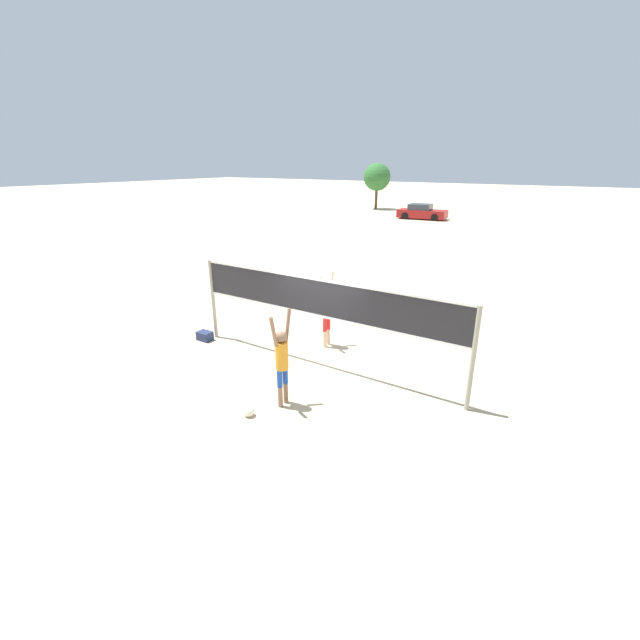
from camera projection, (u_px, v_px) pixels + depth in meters
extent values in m
plane|color=#C6B28C|center=(320.00, 367.00, 11.32)|extent=(200.00, 200.00, 0.00)
cylinder|color=gray|center=(213.00, 300.00, 12.84)|extent=(0.11, 0.11, 2.41)
cylinder|color=gray|center=(473.00, 360.00, 8.96)|extent=(0.11, 0.11, 2.41)
cube|color=black|center=(320.00, 298.00, 10.65)|extent=(7.53, 0.02, 1.00)
cube|color=white|center=(320.00, 280.00, 10.49)|extent=(7.53, 0.03, 0.06)
cube|color=white|center=(320.00, 316.00, 10.82)|extent=(7.53, 0.03, 0.06)
cylinder|color=#8C664C|center=(280.00, 397.00, 9.42)|extent=(0.11, 0.11, 0.49)
cylinder|color=#1E47A5|center=(280.00, 379.00, 9.26)|extent=(0.12, 0.12, 0.40)
cylinder|color=#8C664C|center=(286.00, 393.00, 9.57)|extent=(0.11, 0.11, 0.49)
cylinder|color=#1E47A5|center=(285.00, 375.00, 9.42)|extent=(0.12, 0.12, 0.40)
cylinder|color=orange|center=(282.00, 356.00, 9.16)|extent=(0.28, 0.28, 0.63)
sphere|color=#8C664C|center=(281.00, 337.00, 9.01)|extent=(0.24, 0.24, 0.24)
cylinder|color=#8C664C|center=(274.00, 332.00, 8.75)|extent=(0.08, 0.22, 0.71)
cylinder|color=#8C664C|center=(288.00, 325.00, 9.13)|extent=(0.08, 0.22, 0.71)
cylinder|color=beige|center=(328.00, 337.00, 12.62)|extent=(0.11, 0.11, 0.49)
cylinder|color=red|center=(328.00, 323.00, 12.47)|extent=(0.12, 0.12, 0.40)
cylinder|color=beige|center=(325.00, 339.00, 12.46)|extent=(0.11, 0.11, 0.49)
cylinder|color=red|center=(325.00, 325.00, 12.31)|extent=(0.12, 0.12, 0.40)
cylinder|color=beige|center=(327.00, 307.00, 12.21)|extent=(0.28, 0.28, 0.63)
sphere|color=beige|center=(327.00, 292.00, 12.05)|extent=(0.24, 0.24, 0.24)
cylinder|color=beige|center=(331.00, 284.00, 12.18)|extent=(0.08, 0.22, 0.71)
cylinder|color=beige|center=(322.00, 288.00, 11.79)|extent=(0.08, 0.22, 0.71)
sphere|color=silver|center=(249.00, 411.00, 9.10)|extent=(0.23, 0.23, 0.23)
cube|color=navy|center=(205.00, 336.00, 12.97)|extent=(0.44, 0.32, 0.27)
cube|color=maroon|center=(422.00, 214.00, 39.78)|extent=(4.58, 2.33, 0.72)
cube|color=#2D333D|center=(420.00, 207.00, 39.65)|extent=(2.15, 1.92, 0.52)
cylinder|color=black|center=(439.00, 215.00, 40.01)|extent=(0.66, 0.29, 0.64)
cylinder|color=black|center=(435.00, 217.00, 38.51)|extent=(0.66, 0.29, 0.64)
cylinder|color=black|center=(410.00, 214.00, 41.16)|extent=(0.66, 0.29, 0.64)
cylinder|color=black|center=(405.00, 216.00, 39.67)|extent=(0.66, 0.29, 0.64)
cylinder|color=#4C3823|center=(376.00, 197.00, 47.93)|extent=(0.30, 0.30, 2.62)
sphere|color=#2D662D|center=(377.00, 177.00, 47.18)|extent=(2.97, 2.97, 2.97)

